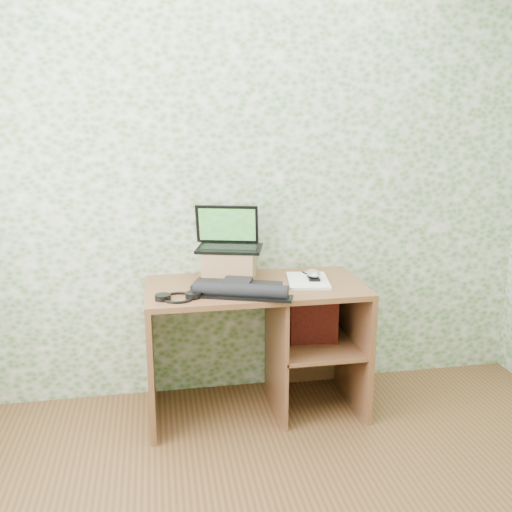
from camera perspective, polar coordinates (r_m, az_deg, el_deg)
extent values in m
plane|color=silver|center=(3.34, -1.02, 7.70)|extent=(3.50, 0.00, 3.50)
cube|color=brown|center=(3.15, -0.07, -3.19)|extent=(1.20, 0.60, 0.03)
cube|color=brown|center=(3.24, -10.47, -10.03)|extent=(0.03, 0.60, 0.72)
cube|color=brown|center=(3.43, 9.72, -8.62)|extent=(0.03, 0.60, 0.72)
cube|color=brown|center=(3.30, 2.01, -9.30)|extent=(0.02, 0.56, 0.72)
cube|color=brown|center=(3.35, 5.95, -8.66)|extent=(0.46, 0.56, 0.02)
cube|color=brown|center=(3.62, 4.79, -7.22)|extent=(0.48, 0.02, 0.72)
cube|color=olive|center=(3.24, -2.65, -0.85)|extent=(0.34, 0.30, 0.17)
cube|color=black|center=(3.22, -2.67, 0.76)|extent=(0.41, 0.33, 0.02)
cube|color=black|center=(3.21, -2.65, 0.91)|extent=(0.34, 0.21, 0.00)
cube|color=black|center=(3.29, -2.92, 3.19)|extent=(0.36, 0.15, 0.23)
cube|color=#175219|center=(3.28, -2.91, 3.14)|extent=(0.32, 0.13, 0.19)
cube|color=black|center=(3.05, -1.91, -3.10)|extent=(0.50, 0.32, 0.04)
cube|color=black|center=(3.05, -1.91, -2.91)|extent=(0.19, 0.19, 0.06)
cylinder|color=black|center=(2.93, -1.56, -3.45)|extent=(0.49, 0.24, 0.07)
cube|color=black|center=(2.94, -1.54, -4.06)|extent=(0.54, 0.28, 0.01)
torus|color=black|center=(2.94, -7.79, -4.14)|extent=(0.17, 0.17, 0.01)
cylinder|color=black|center=(2.94, -9.29, -4.09)|extent=(0.08, 0.08, 0.03)
cylinder|color=black|center=(2.95, -6.30, -3.93)|extent=(0.08, 0.08, 0.03)
cube|color=white|center=(3.22, 5.21, -2.46)|extent=(0.27, 0.35, 0.01)
ellipsoid|color=#BCBCBE|center=(3.22, 5.78, -1.96)|extent=(0.09, 0.13, 0.04)
cylinder|color=black|center=(3.28, 5.42, -1.92)|extent=(0.06, 0.15, 0.01)
cube|color=maroon|center=(3.28, 5.80, -5.91)|extent=(0.28, 0.12, 0.32)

